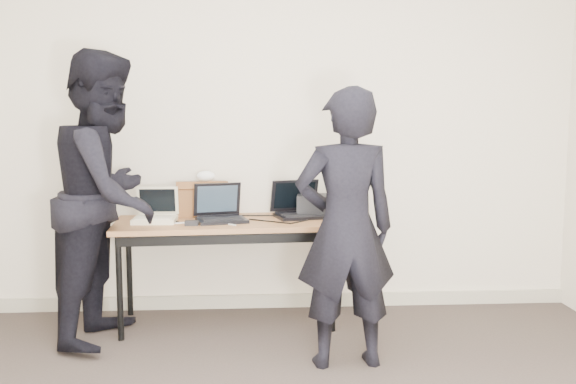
{
  "coord_description": "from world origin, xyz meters",
  "views": [
    {
      "loc": [
        -0.15,
        -2.44,
        1.45
      ],
      "look_at": [
        0.1,
        1.6,
        0.95
      ],
      "focal_mm": 40.0,
      "sensor_mm": 36.0,
      "label": 1
    }
  ],
  "objects": [
    {
      "name": "power_brick",
      "position": [
        -0.52,
        1.72,
        0.74
      ],
      "size": [
        0.09,
        0.06,
        0.03
      ],
      "primitive_type": "cube",
      "rotation": [
        0.0,
        0.0,
        -0.04
      ],
      "color": "black",
      "rests_on": "desk"
    },
    {
      "name": "laptop_right",
      "position": [
        0.2,
        2.05,
        0.78
      ],
      "size": [
        0.41,
        0.4,
        0.25
      ],
      "rotation": [
        0.0,
        0.0,
        0.24
      ],
      "color": "black",
      "rests_on": "desk"
    },
    {
      "name": "desk",
      "position": [
        -0.3,
        1.89,
        0.66
      ],
      "size": [
        1.54,
        0.75,
        0.72
      ],
      "rotation": [
        0.0,
        0.0,
        0.07
      ],
      "color": "#905F37",
      "rests_on": "ground"
    },
    {
      "name": "laptop_beige",
      "position": [
        -0.78,
        1.89,
        0.77
      ],
      "size": [
        0.29,
        0.28,
        0.23
      ],
      "rotation": [
        0.0,
        0.0,
        -0.02
      ],
      "color": "beige",
      "rests_on": "desk"
    },
    {
      "name": "laptop_center",
      "position": [
        -0.35,
        1.9,
        0.78
      ],
      "size": [
        0.39,
        0.38,
        0.25
      ],
      "rotation": [
        0.0,
        0.0,
        0.24
      ],
      "color": "black",
      "rests_on": "desk"
    },
    {
      "name": "room",
      "position": [
        0.0,
        0.0,
        1.35
      ],
      "size": [
        4.6,
        4.6,
        2.8
      ],
      "color": "#3A312C",
      "rests_on": "ground"
    },
    {
      "name": "person_typist",
      "position": [
        0.4,
        1.12,
        0.8
      ],
      "size": [
        0.62,
        0.44,
        1.6
      ],
      "primitive_type": "imported",
      "rotation": [
        0.0,
        0.0,
        3.24
      ],
      "color": "black",
      "rests_on": "ground"
    },
    {
      "name": "leather_satchel",
      "position": [
        -0.48,
        2.12,
        0.85
      ],
      "size": [
        0.38,
        0.22,
        0.25
      ],
      "rotation": [
        0.0,
        0.0,
        0.12
      ],
      "color": "brown",
      "rests_on": "desk"
    },
    {
      "name": "baseboard",
      "position": [
        0.0,
        2.23,
        0.05
      ],
      "size": [
        4.5,
        0.03,
        0.1
      ],
      "primitive_type": "cube",
      "color": "#ADA690",
      "rests_on": "ground"
    },
    {
      "name": "cables",
      "position": [
        -0.26,
        1.88,
        0.72
      ],
      "size": [
        1.15,
        0.41,
        0.01
      ],
      "rotation": [
        0.0,
        0.0,
        -0.15
      ],
      "color": "black",
      "rests_on": "desk"
    },
    {
      "name": "person_observer",
      "position": [
        -1.05,
        1.67,
        0.92
      ],
      "size": [
        0.85,
        1.01,
        1.84
      ],
      "primitive_type": "imported",
      "rotation": [
        0.0,
        0.0,
        1.38
      ],
      "color": "black",
      "rests_on": "ground"
    },
    {
      "name": "equipment_box",
      "position": [
        0.33,
        2.08,
        0.79
      ],
      "size": [
        0.28,
        0.25,
        0.15
      ],
      "primitive_type": "cube",
      "rotation": [
        0.0,
        0.0,
        -0.12
      ],
      "color": "black",
      "rests_on": "desk"
    },
    {
      "name": "tissue",
      "position": [
        -0.45,
        2.12,
        1.0
      ],
      "size": [
        0.14,
        0.12,
        0.08
      ],
      "primitive_type": "ellipsoid",
      "rotation": [
        0.0,
        0.0,
        0.13
      ],
      "color": "white",
      "rests_on": "leather_satchel"
    }
  ]
}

